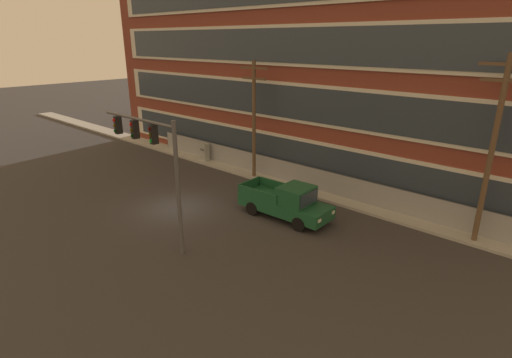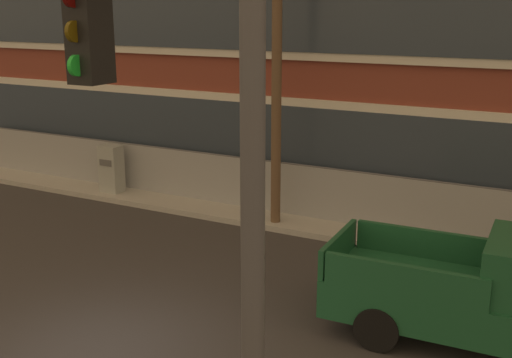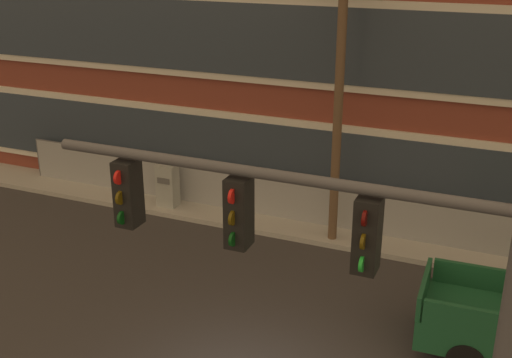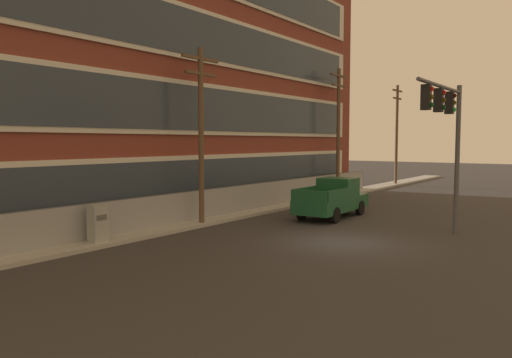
{
  "view_description": "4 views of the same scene",
  "coord_description": "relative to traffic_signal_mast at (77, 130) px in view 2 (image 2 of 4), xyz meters",
  "views": [
    {
      "loc": [
        18.79,
        -13.35,
        9.75
      ],
      "look_at": [
        4.61,
        2.24,
        2.37
      ],
      "focal_mm": 28.0,
      "sensor_mm": 36.0,
      "label": 1
    },
    {
      "loc": [
        7.0,
        -7.45,
        5.82
      ],
      "look_at": [
        0.63,
        4.62,
        2.1
      ],
      "focal_mm": 45.0,
      "sensor_mm": 36.0,
      "label": 2
    },
    {
      "loc": [
        4.51,
        -9.62,
        8.79
      ],
      "look_at": [
        -1.23,
        3.86,
        3.14
      ],
      "focal_mm": 45.0,
      "sensor_mm": 36.0,
      "label": 3
    },
    {
      "loc": [
        -18.08,
        -8.5,
        4.05
      ],
      "look_at": [
        -0.12,
        4.17,
        2.39
      ],
      "focal_mm": 35.0,
      "sensor_mm": 36.0,
      "label": 4
    }
  ],
  "objects": [
    {
      "name": "electrical_cabinet",
      "position": [
        -8.9,
        10.69,
        -3.91
      ],
      "size": [
        0.65,
        0.52,
        1.62
      ],
      "color": "#939993",
      "rests_on": "ground"
    },
    {
      "name": "utility_pole_near_corner",
      "position": [
        -3.1,
        10.47,
        -0.05
      ],
      "size": [
        2.46,
        0.26,
        8.42
      ],
      "color": "brown",
      "rests_on": "ground"
    },
    {
      "name": "ground_plane",
      "position": [
        -2.9,
        3.16,
        -4.72
      ],
      "size": [
        160.0,
        160.0,
        0.0
      ],
      "primitive_type": "plane",
      "color": "#333030"
    },
    {
      "name": "pickup_truck_dark_green",
      "position": [
        3.03,
        6.56,
        -3.75
      ],
      "size": [
        5.61,
        2.26,
        2.07
      ],
      "color": "#194C2D",
      "rests_on": "ground"
    },
    {
      "name": "sidewalk_building_side",
      "position": [
        -2.9,
        10.93,
        -4.64
      ],
      "size": [
        80.0,
        1.7,
        0.16
      ],
      "primitive_type": "cube",
      "color": "#9E9B93",
      "rests_on": "ground"
    },
    {
      "name": "traffic_signal_mast",
      "position": [
        0.0,
        0.0,
        0.0
      ],
      "size": [
        5.81,
        0.43,
        6.46
      ],
      "color": "#4C4C51",
      "rests_on": "ground"
    },
    {
      "name": "chain_link_fence",
      "position": [
        1.55,
        11.26,
        -3.89
      ],
      "size": [
        32.79,
        0.06,
        1.63
      ],
      "color": "gray",
      "rests_on": "ground"
    }
  ]
}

